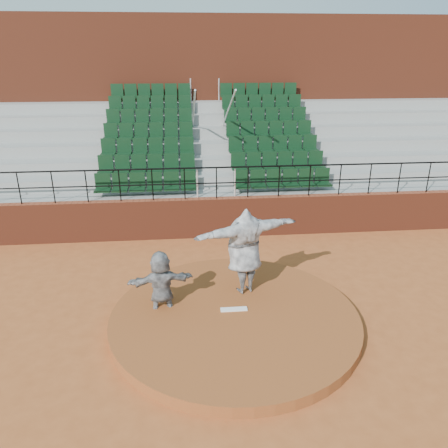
{
  "coord_description": "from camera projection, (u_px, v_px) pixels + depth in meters",
  "views": [
    {
      "loc": [
        -1.02,
        -8.19,
        5.67
      ],
      "look_at": [
        0.0,
        2.5,
        1.4
      ],
      "focal_mm": 35.0,
      "sensor_mm": 36.0,
      "label": 1
    }
  ],
  "objects": [
    {
      "name": "pitcher",
      "position": [
        245.0,
        251.0,
        10.22
      ],
      "size": [
        2.68,
        1.55,
        2.11
      ],
      "primitive_type": "imported",
      "rotation": [
        0.0,
        0.0,
        3.49
      ],
      "color": "black",
      "rests_on": "pitchers_mound"
    },
    {
      "name": "fielder",
      "position": [
        161.0,
        285.0,
        9.75
      ],
      "size": [
        1.55,
        0.7,
        1.61
      ],
      "primitive_type": "imported",
      "rotation": [
        0.0,
        0.0,
        3.3
      ],
      "color": "black",
      "rests_on": "ground"
    },
    {
      "name": "pitchers_mound",
      "position": [
        235.0,
        318.0,
        9.71
      ],
      "size": [
        5.5,
        5.5,
        0.25
      ],
      "primitive_type": "cylinder",
      "color": "brown",
      "rests_on": "ground"
    },
    {
      "name": "pitching_rubber",
      "position": [
        234.0,
        309.0,
        9.8
      ],
      "size": [
        0.6,
        0.15,
        0.03
      ],
      "primitive_type": "cube",
      "color": "white",
      "rests_on": "pitchers_mound"
    },
    {
      "name": "ground",
      "position": [
        235.0,
        323.0,
        9.76
      ],
      "size": [
        90.0,
        90.0,
        0.0
      ],
      "primitive_type": "plane",
      "color": "#A55125",
      "rests_on": "ground"
    },
    {
      "name": "wall_railing",
      "position": [
        216.0,
        176.0,
        13.64
      ],
      "size": [
        24.04,
        0.05,
        1.03
      ],
      "color": "black",
      "rests_on": "boundary_wall"
    },
    {
      "name": "press_box_facade",
      "position": [
        203.0,
        100.0,
        20.11
      ],
      "size": [
        24.0,
        3.0,
        7.1
      ],
      "primitive_type": "cube",
      "color": "maroon",
      "rests_on": "ground"
    },
    {
      "name": "seating_deck",
      "position": [
        209.0,
        166.0,
        17.23
      ],
      "size": [
        24.0,
        5.97,
        4.63
      ],
      "color": "gray",
      "rests_on": "ground"
    },
    {
      "name": "boundary_wall",
      "position": [
        217.0,
        217.0,
        14.15
      ],
      "size": [
        24.0,
        0.3,
        1.3
      ],
      "primitive_type": "cube",
      "color": "maroon",
      "rests_on": "ground"
    }
  ]
}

